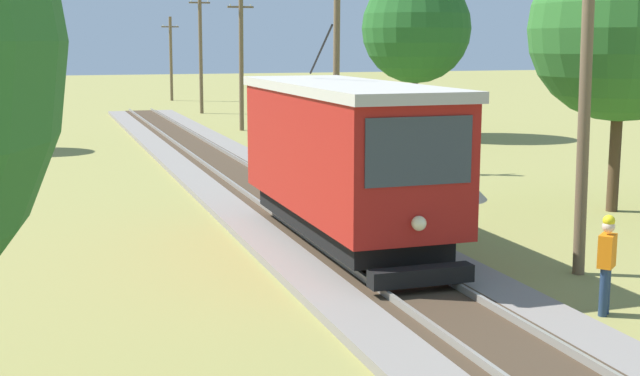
# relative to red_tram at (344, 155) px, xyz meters

# --- Properties ---
(red_tram) EXTENTS (2.60, 8.54, 4.79)m
(red_tram) POSITION_rel_red_tram_xyz_m (0.00, 0.00, 0.00)
(red_tram) COLOR maroon
(red_tram) RESTS_ON rail_right
(utility_pole_near_tram) EXTENTS (1.40, 0.44, 7.89)m
(utility_pole_near_tram) POSITION_rel_red_tram_xyz_m (3.90, -3.34, 1.85)
(utility_pole_near_tram) COLOR brown
(utility_pole_near_tram) RESTS_ON ground
(utility_pole_mid) EXTENTS (1.40, 0.39, 7.93)m
(utility_pole_mid) POSITION_rel_red_tram_xyz_m (3.90, 11.56, 1.87)
(utility_pole_mid) COLOR brown
(utility_pole_mid) RESTS_ON ground
(utility_pole_far) EXTENTS (1.40, 0.51, 7.43)m
(utility_pole_far) POSITION_rel_red_tram_xyz_m (3.90, 26.78, 1.62)
(utility_pole_far) COLOR brown
(utility_pole_far) RESTS_ON ground
(utility_pole_distant) EXTENTS (1.40, 0.43, 8.25)m
(utility_pole_distant) POSITION_rel_red_tram_xyz_m (3.90, 38.57, 2.03)
(utility_pole_distant) COLOR brown
(utility_pole_distant) RESTS_ON ground
(utility_pole_horizon) EXTENTS (1.40, 0.57, 6.74)m
(utility_pole_horizon) POSITION_rel_red_tram_xyz_m (3.90, 51.80, 1.27)
(utility_pole_horizon) COLOR brown
(utility_pole_horizon) RESTS_ON ground
(gravel_pile) EXTENTS (2.73, 2.73, 1.36)m
(gravel_pile) POSITION_rel_red_tram_xyz_m (5.10, 5.20, -1.51)
(gravel_pile) COLOR gray
(gravel_pile) RESTS_ON ground
(track_worker) EXTENTS (0.45, 0.43, 1.78)m
(track_worker) POSITION_rel_red_tram_xyz_m (2.72, -5.85, -1.21)
(track_worker) COLOR navy
(track_worker) RESTS_ON ground
(tree_right_near) EXTENTS (5.39, 5.39, 8.07)m
(tree_right_near) POSITION_rel_red_tram_xyz_m (11.41, 21.06, 3.18)
(tree_right_near) COLOR #4C3823
(tree_right_near) RESTS_ON ground
(tree_right_far) EXTENTS (5.06, 5.06, 7.59)m
(tree_right_far) POSITION_rel_red_tram_xyz_m (8.74, 1.89, 2.86)
(tree_right_far) COLOR #4C3823
(tree_right_far) RESTS_ON ground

